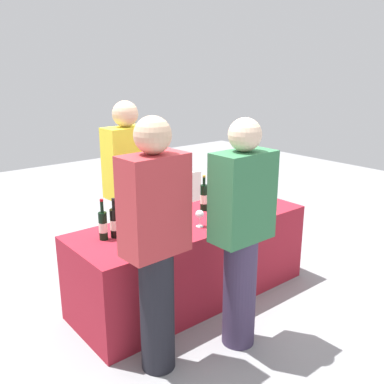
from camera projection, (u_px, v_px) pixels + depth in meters
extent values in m
plane|color=gray|center=(192.00, 295.00, 3.87)|extent=(12.00, 12.00, 0.00)
cube|color=maroon|center=(192.00, 258.00, 3.77)|extent=(2.12, 0.77, 0.72)
cylinder|color=black|center=(103.00, 226.00, 3.23)|extent=(0.07, 0.07, 0.22)
cylinder|color=black|center=(102.00, 207.00, 3.18)|extent=(0.02, 0.02, 0.09)
cylinder|color=maroon|center=(101.00, 200.00, 3.17)|extent=(0.03, 0.03, 0.02)
cylinder|color=silver|center=(103.00, 227.00, 3.23)|extent=(0.07, 0.07, 0.08)
cylinder|color=black|center=(114.00, 223.00, 3.27)|extent=(0.07, 0.07, 0.23)
cylinder|color=black|center=(113.00, 205.00, 3.23)|extent=(0.03, 0.03, 0.07)
cylinder|color=black|center=(113.00, 199.00, 3.21)|extent=(0.03, 0.03, 0.02)
cylinder|color=silver|center=(115.00, 225.00, 3.27)|extent=(0.07, 0.07, 0.08)
cylinder|color=black|center=(138.00, 214.00, 3.49)|extent=(0.07, 0.07, 0.22)
cylinder|color=black|center=(137.00, 197.00, 3.45)|extent=(0.03, 0.03, 0.07)
cylinder|color=gold|center=(137.00, 191.00, 3.44)|extent=(0.03, 0.03, 0.02)
cylinder|color=silver|center=(138.00, 215.00, 3.49)|extent=(0.07, 0.07, 0.08)
cylinder|color=black|center=(151.00, 208.00, 3.61)|extent=(0.07, 0.07, 0.24)
cylinder|color=black|center=(151.00, 189.00, 3.56)|extent=(0.02, 0.02, 0.09)
cylinder|color=black|center=(150.00, 183.00, 3.55)|extent=(0.03, 0.03, 0.02)
cylinder|color=silver|center=(151.00, 209.00, 3.61)|extent=(0.07, 0.07, 0.08)
cylinder|color=black|center=(176.00, 202.00, 3.76)|extent=(0.08, 0.08, 0.24)
cylinder|color=black|center=(176.00, 185.00, 3.72)|extent=(0.03, 0.03, 0.08)
cylinder|color=black|center=(176.00, 180.00, 3.71)|extent=(0.03, 0.03, 0.02)
cylinder|color=silver|center=(176.00, 203.00, 3.77)|extent=(0.08, 0.08, 0.08)
cylinder|color=black|center=(204.00, 198.00, 3.89)|extent=(0.07, 0.07, 0.24)
cylinder|color=black|center=(204.00, 181.00, 3.84)|extent=(0.03, 0.03, 0.08)
cylinder|color=gold|center=(204.00, 176.00, 3.83)|extent=(0.03, 0.03, 0.02)
cylinder|color=silver|center=(204.00, 199.00, 3.89)|extent=(0.07, 0.07, 0.08)
cylinder|color=black|center=(238.00, 192.00, 4.08)|extent=(0.07, 0.07, 0.23)
cylinder|color=black|center=(238.00, 177.00, 4.04)|extent=(0.03, 0.03, 0.07)
cylinder|color=maroon|center=(238.00, 172.00, 4.03)|extent=(0.03, 0.03, 0.02)
cylinder|color=silver|center=(238.00, 193.00, 4.09)|extent=(0.08, 0.08, 0.08)
cylinder|color=silver|center=(176.00, 235.00, 3.34)|extent=(0.06, 0.06, 0.00)
cylinder|color=silver|center=(176.00, 230.00, 3.33)|extent=(0.01, 0.01, 0.07)
sphere|color=silver|center=(176.00, 222.00, 3.31)|extent=(0.07, 0.07, 0.07)
cylinder|color=silver|center=(200.00, 226.00, 3.52)|extent=(0.06, 0.06, 0.00)
cylinder|color=silver|center=(200.00, 222.00, 3.51)|extent=(0.01, 0.01, 0.07)
sphere|color=silver|center=(200.00, 214.00, 3.49)|extent=(0.07, 0.07, 0.07)
sphere|color=#590C19|center=(200.00, 216.00, 3.49)|extent=(0.04, 0.04, 0.04)
cylinder|color=silver|center=(217.00, 223.00, 3.59)|extent=(0.06, 0.06, 0.00)
cylinder|color=silver|center=(217.00, 219.00, 3.58)|extent=(0.01, 0.01, 0.07)
sphere|color=silver|center=(217.00, 212.00, 3.56)|extent=(0.06, 0.06, 0.06)
sphere|color=#590C19|center=(217.00, 213.00, 3.56)|extent=(0.04, 0.04, 0.04)
cylinder|color=silver|center=(218.00, 217.00, 3.74)|extent=(0.06, 0.06, 0.00)
cylinder|color=silver|center=(218.00, 213.00, 3.73)|extent=(0.01, 0.01, 0.07)
sphere|color=silver|center=(218.00, 205.00, 3.71)|extent=(0.07, 0.07, 0.07)
cylinder|color=#3F3351|center=(131.00, 238.00, 4.05)|extent=(0.22, 0.22, 0.84)
cube|color=yellow|center=(127.00, 162.00, 3.84)|extent=(0.41, 0.24, 0.63)
sphere|color=#D8AD8C|center=(125.00, 114.00, 3.72)|extent=(0.23, 0.23, 0.23)
cylinder|color=black|center=(157.00, 311.00, 2.84)|extent=(0.23, 0.23, 0.85)
cube|color=#B23338|center=(154.00, 205.00, 2.63)|extent=(0.43, 0.25, 0.64)
sphere|color=#D8AD8C|center=(153.00, 135.00, 2.51)|extent=(0.23, 0.23, 0.23)
cylinder|color=#3F3351|center=(239.00, 292.00, 3.10)|extent=(0.24, 0.24, 0.83)
cube|color=#337247|center=(243.00, 197.00, 2.90)|extent=(0.44, 0.24, 0.62)
sphere|color=beige|center=(245.00, 135.00, 2.78)|extent=(0.22, 0.22, 0.22)
cube|color=white|center=(183.00, 206.00, 5.07)|extent=(0.49, 0.10, 0.79)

